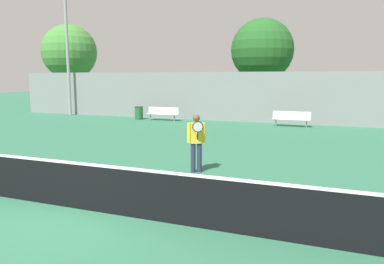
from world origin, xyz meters
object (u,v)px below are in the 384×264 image
tennis_player (196,140)px  light_pole_near_left (66,23)px  trash_bin (139,113)px  tree_green_broad (69,52)px  tree_green_tall (262,50)px  bench_courtside_near (163,112)px  bench_courtside_far (291,117)px  tennis_net (77,185)px

tennis_player → light_pole_near_left: light_pole_near_left is taller
trash_bin → tree_green_broad: bearing=147.1°
tennis_player → tree_green_tall: (-2.13, 19.81, 3.86)m
tree_green_tall → trash_bin: bearing=-126.0°
tennis_player → light_pole_near_left: 19.49m
tennis_player → bench_courtside_near: 13.13m
bench_courtside_far → tree_green_broad: 22.73m
light_pole_near_left → bench_courtside_near: bearing=-4.6°
bench_courtside_near → trash_bin: bearing=-178.4°
bench_courtside_far → trash_bin: trash_bin is taller
tennis_player → light_pole_near_left: bearing=110.7°
tennis_net → tennis_player: 3.96m
bench_courtside_near → tree_green_broad: size_ratio=0.28×
bench_courtside_near → light_pole_near_left: (-7.75, 0.62, 5.94)m
tennis_player → bench_courtside_far: (1.28, 11.32, -0.43)m
tree_green_tall → tree_green_broad: 17.67m
bench_courtside_far → tree_green_broad: bearing=160.8°
bench_courtside_near → bench_courtside_far: 7.91m
light_pole_near_left → trash_bin: light_pole_near_left is taller
tennis_net → light_pole_near_left: light_pole_near_left is taller
bench_courtside_far → tree_green_tall: size_ratio=0.28×
tennis_net → bench_courtside_near: (-5.40, 15.07, 0.01)m
light_pole_near_left → bench_courtside_far: bearing=-2.3°
tree_green_broad → trash_bin: bearing=-32.9°
tennis_net → tree_green_broad: bearing=129.6°
light_pole_near_left → tree_green_tall: 14.65m
bench_courtside_far → tree_green_broad: tree_green_broad is taller
tennis_player → bench_courtside_far: 11.40m
tennis_net → bench_courtside_far: size_ratio=6.05×
tennis_player → trash_bin: tennis_player is taller
tennis_net → tree_green_tall: tree_green_tall is taller
light_pole_near_left → trash_bin: 8.57m
tennis_net → trash_bin: (-7.11, 15.02, -0.08)m
bench_courtside_near → trash_bin: size_ratio=2.47×
tree_green_broad → light_pole_near_left: bearing=-51.3°
tree_green_broad → tree_green_tall: bearing=3.7°
tree_green_tall → tree_green_broad: tree_green_broad is taller
bench_courtside_near → tree_green_broad: bearing=150.8°
light_pole_near_left → tree_green_broad: size_ratio=1.40×
bench_courtside_far → tree_green_tall: tree_green_tall is taller
tennis_net → tennis_player: (1.23, 3.74, 0.43)m
tree_green_broad → bench_courtside_far: bearing=-19.2°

